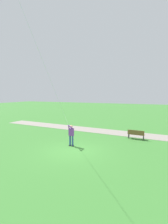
% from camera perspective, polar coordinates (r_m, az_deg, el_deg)
% --- Properties ---
extents(ground_plane, '(120.00, 120.00, 0.00)m').
position_cam_1_polar(ground_plane, '(12.61, -3.69, -13.29)').
color(ground_plane, '#3D7F33').
extents(walkway_path, '(3.76, 32.07, 0.02)m').
position_cam_1_polar(walkway_path, '(18.21, 12.27, -7.19)').
color(walkway_path, gray).
rests_on(walkway_path, ground).
extents(person_kite_flyer, '(0.62, 0.52, 1.83)m').
position_cam_1_polar(person_kite_flyer, '(13.33, -4.54, -7.50)').
color(person_kite_flyer, '#232328').
rests_on(person_kite_flyer, ground).
extents(park_bench_near_walkway, '(0.50, 1.52, 0.88)m').
position_cam_1_polar(park_bench_near_walkway, '(16.12, 17.78, -7.30)').
color(park_bench_near_walkway, brown).
rests_on(park_bench_near_walkway, ground).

